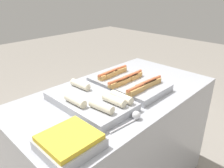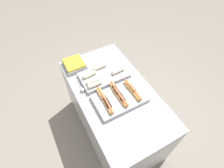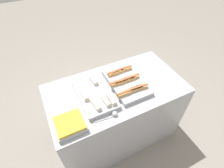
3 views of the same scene
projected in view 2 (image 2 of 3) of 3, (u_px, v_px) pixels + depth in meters
ground_plane at (114, 127)px, 2.64m from camera, size 12.00×12.00×0.00m
counter at (114, 112)px, 2.28m from camera, size 1.48×0.80×0.92m
tray_hotdogs at (119, 98)px, 1.83m from camera, size 0.37×0.54×0.10m
tray_wraps at (103, 75)px, 2.03m from camera, size 0.32×0.55×0.10m
tray_side_front at (74, 64)px, 2.14m from camera, size 0.26×0.24×0.07m
serving_spoon_near at (82, 89)px, 1.92m from camera, size 0.23×0.05×0.05m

